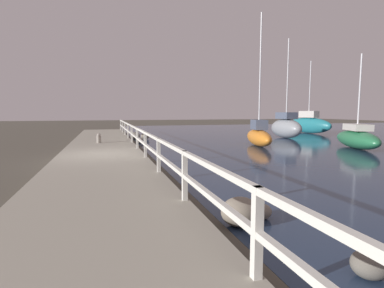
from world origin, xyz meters
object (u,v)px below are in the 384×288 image
at_px(sailboat_orange, 259,135).
at_px(sailboat_teal, 308,124).
at_px(sailboat_gray, 286,127).
at_px(mooring_bollard, 99,138).
at_px(sailboat_green, 357,138).

height_order(sailboat_orange, sailboat_teal, sailboat_orange).
distance_m(sailboat_orange, sailboat_teal, 12.63).
relative_size(sailboat_gray, sailboat_teal, 1.12).
relative_size(sailboat_orange, sailboat_gray, 1.02).
xyz_separation_m(mooring_bollard, sailboat_green, (13.71, -4.54, 0.04)).
distance_m(sailboat_green, sailboat_gray, 6.91).
bearing_deg(mooring_bollard, sailboat_green, -18.31).
bearing_deg(sailboat_green, mooring_bollard, -175.93).
xyz_separation_m(mooring_bollard, sailboat_orange, (9.12, -1.87, 0.10)).
relative_size(sailboat_orange, sailboat_green, 1.50).
bearing_deg(sailboat_orange, sailboat_teal, 54.26).
relative_size(sailboat_green, sailboat_gray, 0.68).
bearing_deg(sailboat_teal, sailboat_orange, -151.05).
xyz_separation_m(sailboat_orange, sailboat_green, (4.59, -2.66, -0.05)).
distance_m(mooring_bollard, sailboat_green, 14.44).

